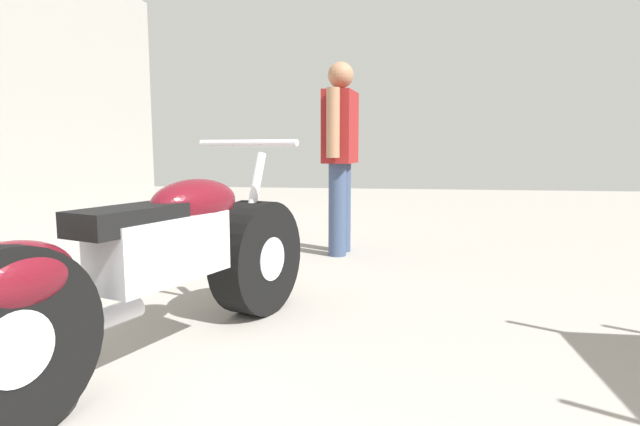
% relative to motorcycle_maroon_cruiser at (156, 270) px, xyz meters
% --- Properties ---
extents(ground_plane, '(18.15, 18.15, 0.00)m').
position_rel_motorcycle_maroon_cruiser_xyz_m(ground_plane, '(0.60, 1.28, -0.44)').
color(ground_plane, gray).
extents(motorcycle_maroon_cruiser, '(1.02, 2.17, 1.04)m').
position_rel_motorcycle_maroon_cruiser_xyz_m(motorcycle_maroon_cruiser, '(0.00, 0.00, 0.00)').
color(motorcycle_maroon_cruiser, black).
rests_on(motorcycle_maroon_cruiser, ground_plane).
extents(mechanic_in_blue, '(0.31, 0.71, 1.77)m').
position_rel_motorcycle_maroon_cruiser_xyz_m(mechanic_in_blue, '(0.60, 2.59, 0.56)').
color(mechanic_in_blue, '#384766').
rests_on(mechanic_in_blue, ground_plane).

